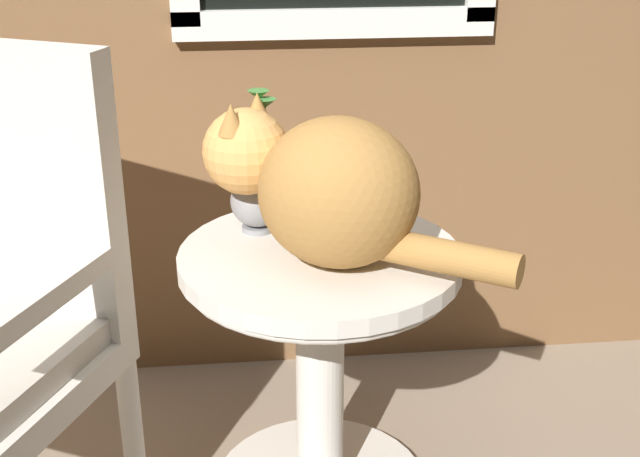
# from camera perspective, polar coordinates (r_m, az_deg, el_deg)

# --- Properties ---
(wicker_side_table) EXTENTS (0.57, 0.57, 0.61)m
(wicker_side_table) POSITION_cam_1_polar(r_m,az_deg,el_deg) (1.79, -0.00, -7.49)
(wicker_side_table) COLOR silver
(wicker_side_table) RESTS_ON ground_plane
(cat) EXTENTS (0.57, 0.43, 0.30)m
(cat) POSITION_cam_1_polar(r_m,az_deg,el_deg) (1.60, 0.40, 2.81)
(cat) COLOR #AD7A3D
(cat) RESTS_ON wicker_side_table
(pewter_vase_with_ivy) EXTENTS (0.11, 0.11, 0.30)m
(pewter_vase_with_ivy) POSITION_cam_1_polar(r_m,az_deg,el_deg) (1.76, -4.28, 2.53)
(pewter_vase_with_ivy) COLOR gray
(pewter_vase_with_ivy) RESTS_ON wicker_side_table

